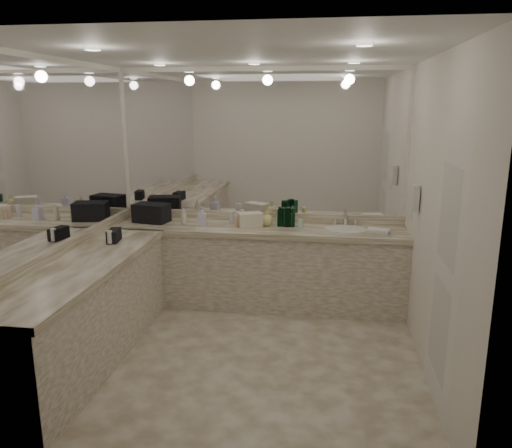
% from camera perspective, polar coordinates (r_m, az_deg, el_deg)
% --- Properties ---
extents(floor, '(3.20, 3.20, 0.00)m').
position_cam_1_polar(floor, '(4.66, -1.94, -14.69)').
color(floor, beige).
rests_on(floor, ground).
extents(ceiling, '(3.20, 3.20, 0.00)m').
position_cam_1_polar(ceiling, '(4.12, -2.25, 19.06)').
color(ceiling, white).
rests_on(ceiling, floor).
extents(wall_back, '(3.20, 0.02, 2.60)m').
position_cam_1_polar(wall_back, '(5.66, 0.63, 4.36)').
color(wall_back, silver).
rests_on(wall_back, floor).
extents(wall_left, '(0.02, 3.00, 2.60)m').
position_cam_1_polar(wall_left, '(4.75, -21.44, 1.64)').
color(wall_left, silver).
rests_on(wall_left, floor).
extents(wall_right, '(0.02, 3.00, 2.60)m').
position_cam_1_polar(wall_right, '(4.23, 19.79, 0.40)').
color(wall_right, silver).
rests_on(wall_right, floor).
extents(vanity_back_base, '(3.20, 0.60, 0.84)m').
position_cam_1_polar(vanity_back_base, '(5.58, 0.20, -5.09)').
color(vanity_back_base, silver).
rests_on(vanity_back_base, floor).
extents(vanity_back_top, '(3.20, 0.64, 0.06)m').
position_cam_1_polar(vanity_back_top, '(5.44, 0.18, -0.63)').
color(vanity_back_top, beige).
rests_on(vanity_back_top, vanity_back_base).
extents(vanity_left_base, '(0.60, 2.40, 0.84)m').
position_cam_1_polar(vanity_left_base, '(4.62, -19.03, -9.97)').
color(vanity_left_base, silver).
rests_on(vanity_left_base, floor).
extents(vanity_left_top, '(0.64, 2.42, 0.06)m').
position_cam_1_polar(vanity_left_top, '(4.46, -19.36, -4.65)').
color(vanity_left_top, beige).
rests_on(vanity_left_top, vanity_left_base).
extents(backsplash_back, '(3.20, 0.04, 0.10)m').
position_cam_1_polar(backsplash_back, '(5.71, 0.59, 0.86)').
color(backsplash_back, beige).
rests_on(backsplash_back, vanity_back_top).
extents(backsplash_left, '(0.04, 3.00, 0.10)m').
position_cam_1_polar(backsplash_left, '(4.82, -20.88, -2.43)').
color(backsplash_left, beige).
rests_on(backsplash_left, vanity_left_top).
extents(mirror_back, '(3.12, 0.01, 1.55)m').
position_cam_1_polar(mirror_back, '(5.59, 0.62, 9.15)').
color(mirror_back, white).
rests_on(mirror_back, wall_back).
extents(mirror_left, '(0.01, 2.92, 1.55)m').
position_cam_1_polar(mirror_left, '(4.68, -21.81, 7.34)').
color(mirror_left, white).
rests_on(mirror_left, wall_left).
extents(sink, '(0.44, 0.44, 0.03)m').
position_cam_1_polar(sink, '(5.40, 10.23, -0.69)').
color(sink, white).
rests_on(sink, vanity_back_top).
extents(faucet, '(0.24, 0.16, 0.14)m').
position_cam_1_polar(faucet, '(5.59, 10.20, 0.58)').
color(faucet, silver).
rests_on(faucet, vanity_back_top).
extents(wall_phone, '(0.06, 0.10, 0.24)m').
position_cam_1_polar(wall_phone, '(4.88, 17.75, 2.83)').
color(wall_phone, white).
rests_on(wall_phone, wall_right).
extents(door, '(0.02, 0.82, 2.10)m').
position_cam_1_polar(door, '(3.82, 20.74, -4.95)').
color(door, white).
rests_on(door, wall_right).
extents(black_toiletry_bag, '(0.42, 0.31, 0.22)m').
position_cam_1_polar(black_toiletry_bag, '(5.77, -11.86, 1.29)').
color(black_toiletry_bag, black).
rests_on(black_toiletry_bag, vanity_back_top).
extents(black_bag_spill, '(0.13, 0.23, 0.12)m').
position_cam_1_polar(black_bag_spill, '(5.04, -15.93, -1.29)').
color(black_bag_spill, black).
rests_on(black_bag_spill, vanity_left_top).
extents(cream_cosmetic_case, '(0.30, 0.25, 0.15)m').
position_cam_1_polar(cream_cosmetic_case, '(5.45, -0.71, 0.51)').
color(cream_cosmetic_case, '#EDE4CC').
rests_on(cream_cosmetic_case, vanity_back_top).
extents(hand_towel, '(0.25, 0.20, 0.04)m').
position_cam_1_polar(hand_towel, '(5.34, 13.81, -0.78)').
color(hand_towel, white).
rests_on(hand_towel, vanity_back_top).
extents(lotion_left, '(0.05, 0.05, 0.12)m').
position_cam_1_polar(lotion_left, '(4.96, -16.36, -1.54)').
color(lotion_left, white).
rests_on(lotion_left, vanity_left_top).
extents(soap_bottle_a, '(0.09, 0.09, 0.18)m').
position_cam_1_polar(soap_bottle_a, '(5.59, -8.25, 0.87)').
color(soap_bottle_a, silver).
rests_on(soap_bottle_a, vanity_back_top).
extents(soap_bottle_b, '(0.11, 0.11, 0.21)m').
position_cam_1_polar(soap_bottle_b, '(5.51, -6.19, 0.89)').
color(soap_bottle_b, silver).
rests_on(soap_bottle_b, vanity_back_top).
extents(soap_bottle_c, '(0.14, 0.14, 0.18)m').
position_cam_1_polar(soap_bottle_c, '(5.47, 1.26, 0.72)').
color(soap_bottle_c, '#E5D884').
rests_on(soap_bottle_c, vanity_back_top).
extents(green_bottle_0, '(0.07, 0.07, 0.18)m').
position_cam_1_polar(green_bottle_0, '(5.45, 2.82, 0.69)').
color(green_bottle_0, '#114C29').
rests_on(green_bottle_0, vanity_back_top).
extents(green_bottle_1, '(0.07, 0.07, 0.21)m').
position_cam_1_polar(green_bottle_1, '(5.44, 4.10, 0.76)').
color(green_bottle_1, '#114C29').
rests_on(green_bottle_1, vanity_back_top).
extents(green_bottle_2, '(0.07, 0.07, 0.20)m').
position_cam_1_polar(green_bottle_2, '(5.49, 2.91, 0.89)').
color(green_bottle_2, '#114C29').
rests_on(green_bottle_2, vanity_back_top).
extents(green_bottle_3, '(0.06, 0.06, 0.22)m').
position_cam_1_polar(green_bottle_3, '(5.43, 3.69, 0.80)').
color(green_bottle_3, '#114C29').
rests_on(green_bottle_3, vanity_back_top).
extents(green_bottle_4, '(0.06, 0.06, 0.21)m').
position_cam_1_polar(green_bottle_4, '(5.44, 3.45, 0.77)').
color(green_bottle_4, '#114C29').
rests_on(green_bottle_4, vanity_back_top).
extents(amenity_bottle_0, '(0.04, 0.04, 0.09)m').
position_cam_1_polar(amenity_bottle_0, '(5.49, 2.43, 0.28)').
color(amenity_bottle_0, silver).
rests_on(amenity_bottle_0, vanity_back_top).
extents(amenity_bottle_1, '(0.06, 0.06, 0.15)m').
position_cam_1_polar(amenity_bottle_1, '(5.55, -2.84, 0.73)').
color(amenity_bottle_1, silver).
rests_on(amenity_bottle_1, vanity_back_top).
extents(amenity_bottle_2, '(0.04, 0.04, 0.15)m').
position_cam_1_polar(amenity_bottle_2, '(5.46, 3.95, 0.49)').
color(amenity_bottle_2, white).
rests_on(amenity_bottle_2, vanity_back_top).
extents(amenity_bottle_3, '(0.04, 0.04, 0.09)m').
position_cam_1_polar(amenity_bottle_3, '(5.37, 5.21, -0.05)').
color(amenity_bottle_3, '#F2D84C').
rests_on(amenity_bottle_3, vanity_back_top).
extents(amenity_bottle_4, '(0.04, 0.04, 0.13)m').
position_cam_1_polar(amenity_bottle_4, '(5.41, -2.35, 0.29)').
color(amenity_bottle_4, '#E0B28C').
rests_on(amenity_bottle_4, vanity_back_top).
extents(amenity_bottle_5, '(0.05, 0.05, 0.11)m').
position_cam_1_polar(amenity_bottle_5, '(5.34, 5.11, -0.05)').
color(amenity_bottle_5, silver).
rests_on(amenity_bottle_5, vanity_back_top).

